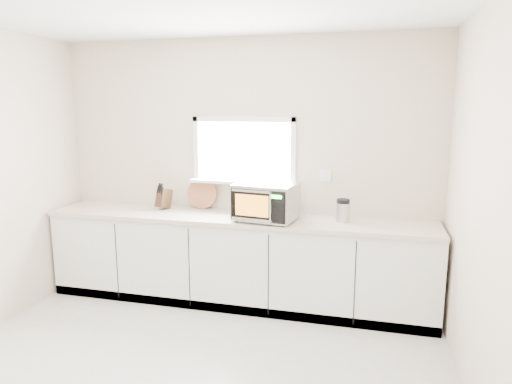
% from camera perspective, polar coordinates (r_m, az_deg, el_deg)
% --- Properties ---
extents(back_wall, '(4.00, 0.17, 2.70)m').
position_cam_1_polar(back_wall, '(4.80, -1.47, 2.97)').
color(back_wall, beige).
rests_on(back_wall, ground).
extents(cabinets, '(3.92, 0.60, 0.88)m').
position_cam_1_polar(cabinets, '(4.74, -2.41, -8.64)').
color(cabinets, white).
rests_on(cabinets, ground).
extents(countertop, '(3.92, 0.64, 0.04)m').
position_cam_1_polar(countertop, '(4.60, -2.49, -3.26)').
color(countertop, beige).
rests_on(countertop, cabinets).
extents(microwave, '(0.61, 0.52, 0.36)m').
position_cam_1_polar(microwave, '(4.38, 1.25, -1.15)').
color(microwave, black).
rests_on(microwave, countertop).
extents(knife_block, '(0.15, 0.22, 0.29)m').
position_cam_1_polar(knife_block, '(4.98, -11.46, -0.70)').
color(knife_block, '#3F2A16').
rests_on(knife_block, countertop).
extents(cutting_board, '(0.33, 0.08, 0.33)m').
position_cam_1_polar(cutting_board, '(4.93, -6.72, -0.16)').
color(cutting_board, '#AF6343').
rests_on(cutting_board, countertop).
extents(coffee_grinder, '(0.13, 0.13, 0.22)m').
position_cam_1_polar(coffee_grinder, '(4.42, 10.81, -2.26)').
color(coffee_grinder, '#AAADB1').
rests_on(coffee_grinder, countertop).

